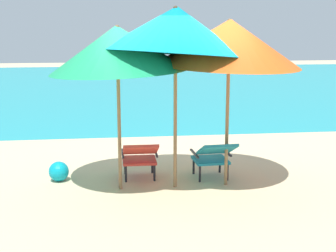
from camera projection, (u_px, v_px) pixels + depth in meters
The scene contains 8 objects.
ground_plane at pixel (150, 126), 11.57m from camera, with size 40.00×40.00×0.00m, color #CCB78E.
ocean_band at pixel (133, 85), 19.23m from camera, with size 40.00×18.00×0.01m, color teal.
lounge_chair_left at pixel (140, 156), 7.45m from camera, with size 0.55×0.88×0.68m.
lounge_chair_right at pixel (213, 155), 7.46m from camera, with size 0.58×0.90×0.68m.
beach_umbrella_left at pixel (118, 49), 6.74m from camera, with size 2.04×2.02×2.41m.
beach_umbrella_center at pixel (175, 30), 6.78m from camera, with size 2.99×2.98×2.73m.
beach_umbrella_right at pixel (229, 42), 6.91m from camera, with size 2.94×2.93×2.50m.
beach_ball at pixel (59, 171), 7.49m from camera, with size 0.31×0.31×0.31m, color #0A93AD.
Camera 1 is at (-0.95, -7.29, 2.38)m, focal length 51.86 mm.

